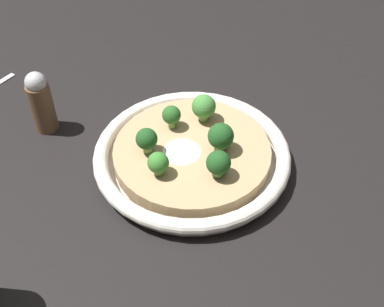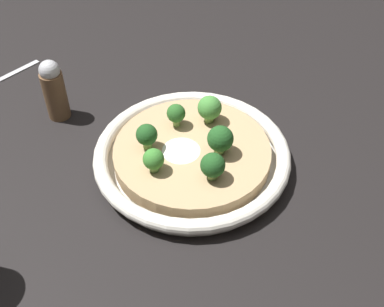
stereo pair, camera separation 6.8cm
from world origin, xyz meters
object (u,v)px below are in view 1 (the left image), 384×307
Objects in this scene: broccoli_back_right at (158,163)px; broccoli_left at (221,139)px; pepper_shaker at (41,102)px; broccoli_front at (171,115)px; broccoli_right at (147,140)px; risotto_bowl at (192,155)px; broccoli_front_left at (204,107)px; broccoli_back at (218,163)px.

broccoli_left is at bearing -148.15° from broccoli_back_right.
pepper_shaker reaches higher than broccoli_back_right.
broccoli_right reaches higher than broccoli_front.
broccoli_left is (-0.10, -0.01, 0.00)m from broccoli_right.
risotto_bowl is 0.24m from pepper_shaker.
pepper_shaker is (0.19, -0.11, 0.00)m from broccoli_back_right.
broccoli_left is at bearing 147.16° from broccoli_front.
pepper_shaker reaches higher than broccoli_front_left.
broccoli_left is at bearing 173.87° from risotto_bowl.
pepper_shaker is (0.23, -0.06, 0.03)m from risotto_bowl.
broccoli_right is 0.19m from pepper_shaker.
pepper_shaker is (0.24, 0.00, -0.00)m from broccoli_front_left.
broccoli_left is (-0.07, 0.05, 0.00)m from broccoli_front.
broccoli_front_left is at bearing -133.70° from broccoli_right.
broccoli_back_right is at bearing 31.85° from broccoli_left.
broccoli_back_right is 0.34× the size of pepper_shaker.
broccoli_right is at bearing 11.95° from risotto_bowl.
broccoli_left is at bearing -175.07° from broccoli_right.
broccoli_front_left reaches higher than broccoli_back_right.
broccoli_front_left is at bearing -76.59° from broccoli_back.
broccoli_back is at bearing -177.10° from broccoli_back_right.
broccoli_right is at bearing -62.22° from broccoli_back_right.
pepper_shaker is (0.20, -0.02, -0.00)m from broccoli_front.
broccoli_left is at bearing 166.70° from pepper_shaker.
broccoli_front is 0.20m from pepper_shaker.
broccoli_front_left is (-0.01, -0.06, 0.04)m from risotto_bowl.
broccoli_right is (0.06, 0.01, 0.04)m from risotto_bowl.
risotto_bowl is 2.73× the size of pepper_shaker.
broccoli_front is 0.35× the size of pepper_shaker.
risotto_bowl is 0.07m from broccoli_front_left.
broccoli_left is 0.28m from pepper_shaker.
risotto_bowl is 0.07m from broccoli_back_right.
risotto_bowl is 7.17× the size of broccoli_right.
broccoli_front is at bearing -32.84° from broccoli_left.
broccoli_left is 0.43× the size of pepper_shaker.
pepper_shaker is at bearing -13.30° from broccoli_left.
broccoli_left is (-0.08, -0.05, 0.01)m from broccoli_back_right.
broccoli_front_left is 0.11m from broccoli_right.
pepper_shaker is at bearing -23.04° from broccoli_right.
broccoli_front_left is 0.07m from broccoli_left.
pepper_shaker is (0.27, -0.11, -0.00)m from broccoli_back.
broccoli_front is 0.09m from broccoli_left.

